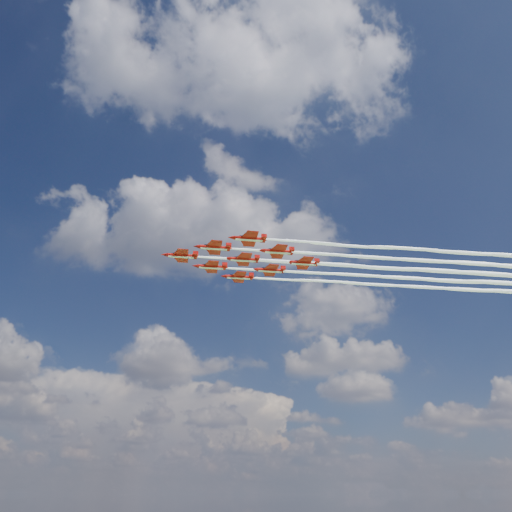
% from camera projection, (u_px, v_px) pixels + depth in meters
% --- Properties ---
extents(jet_lead, '(142.58, 29.18, 3.10)m').
position_uv_depth(jet_lead, '(374.00, 267.00, 177.02)').
color(jet_lead, '#A40D09').
extents(jet_row2_port, '(142.58, 29.18, 3.10)m').
position_uv_depth(jet_row2_port, '(412.00, 260.00, 171.42)').
color(jet_row2_port, '#A40D09').
extents(jet_row2_starb, '(142.58, 29.18, 3.10)m').
position_uv_depth(jet_row2_starb, '(394.00, 277.00, 185.26)').
color(jet_row2_starb, '#A40D09').
extents(jet_row3_port, '(142.58, 29.18, 3.10)m').
position_uv_depth(jet_row3_port, '(452.00, 252.00, 165.82)').
color(jet_row3_port, '#A40D09').
extents(jet_row3_centre, '(142.58, 29.18, 3.10)m').
position_uv_depth(jet_row3_centre, '(431.00, 270.00, 179.66)').
color(jet_row3_centre, '#A40D09').
extents(jet_row3_starb, '(142.58, 29.18, 3.10)m').
position_uv_depth(jet_row3_starb, '(413.00, 286.00, 193.51)').
color(jet_row3_starb, '#A40D09').
extents(jet_row4_port, '(142.58, 29.18, 3.10)m').
position_uv_depth(jet_row4_port, '(469.00, 263.00, 174.06)').
color(jet_row4_port, '#A40D09').
extents(jet_row4_starb, '(142.58, 29.18, 3.10)m').
position_uv_depth(jet_row4_starb, '(448.00, 280.00, 187.91)').
color(jet_row4_starb, '#A40D09').
extents(jet_tail, '(142.58, 29.18, 3.10)m').
position_uv_depth(jet_tail, '(485.00, 274.00, 182.31)').
color(jet_tail, '#A40D09').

